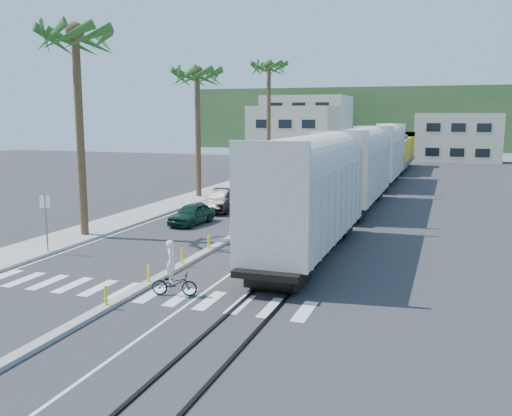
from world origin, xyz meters
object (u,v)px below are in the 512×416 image
(street_sign, at_px, (46,215))
(car_lead, at_px, (192,214))
(car_second, at_px, (224,200))
(cyclist, at_px, (174,278))

(street_sign, xyz_separation_m, car_lead, (3.41, 9.30, -1.30))
(car_lead, height_order, car_second, car_second)
(street_sign, relative_size, car_second, 0.62)
(street_sign, height_order, car_second, street_sign)
(street_sign, distance_m, cyclist, 9.75)
(car_second, bearing_deg, cyclist, -74.38)
(car_second, bearing_deg, street_sign, -104.13)
(car_second, xyz_separation_m, cyclist, (5.42, -18.38, -0.12))
(car_lead, distance_m, cyclist, 14.23)
(street_sign, distance_m, car_lead, 10.00)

